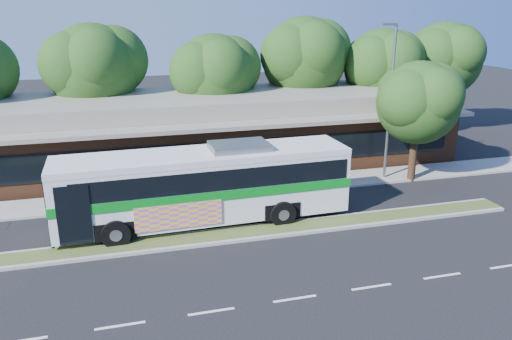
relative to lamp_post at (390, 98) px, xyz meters
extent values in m
plane|color=black|center=(-9.56, -6.00, -4.90)|extent=(120.00, 120.00, 0.00)
cube|color=#3C4B20|center=(-9.56, -5.40, -4.83)|extent=(26.00, 1.10, 0.15)
cube|color=gray|center=(-9.56, 0.40, -4.84)|extent=(44.00, 2.60, 0.12)
cube|color=brown|center=(-9.56, 7.00, -3.30)|extent=(32.00, 10.00, 3.20)
cube|color=gray|center=(-9.56, 7.00, -1.58)|extent=(33.20, 11.20, 0.24)
cube|color=gray|center=(-9.56, 7.00, -0.95)|extent=(30.00, 8.00, 1.00)
cube|color=black|center=(-9.56, 1.97, -3.20)|extent=(30.00, 0.06, 1.60)
cylinder|color=slate|center=(0.04, 0.00, -0.40)|extent=(0.16, 0.16, 9.00)
cube|color=slate|center=(-0.36, 0.00, 4.10)|extent=(0.90, 0.18, 0.14)
cylinder|color=black|center=(-16.56, 10.00, -2.80)|extent=(0.44, 0.44, 4.20)
sphere|color=#183E14|center=(-16.56, 10.00, 1.10)|extent=(6.00, 6.00, 6.00)
sphere|color=#183E14|center=(-15.21, 10.45, 1.58)|extent=(4.68, 4.68, 4.68)
cylinder|color=black|center=(-8.56, 9.00, -3.01)|extent=(0.44, 0.44, 3.78)
sphere|color=#183E14|center=(-8.56, 9.00, 0.56)|extent=(5.60, 5.60, 5.60)
sphere|color=#183E14|center=(-7.30, 9.42, 1.00)|extent=(4.37, 4.37, 4.37)
cylinder|color=black|center=(-1.56, 10.00, -2.70)|extent=(0.44, 0.44, 4.41)
sphere|color=#183E14|center=(-1.56, 10.00, 1.37)|extent=(6.20, 6.20, 6.20)
sphere|color=#183E14|center=(-0.17, 10.46, 1.86)|extent=(4.84, 4.84, 4.84)
cylinder|color=black|center=(4.44, 9.00, -2.97)|extent=(0.44, 0.44, 3.86)
sphere|color=#183E14|center=(4.44, 9.00, 0.70)|extent=(5.80, 5.80, 5.80)
sphere|color=#183E14|center=(5.74, 9.43, 1.16)|extent=(4.52, 4.52, 4.52)
cylinder|color=black|center=(10.44, 10.00, -2.85)|extent=(0.44, 0.44, 4.12)
sphere|color=#183E14|center=(10.44, 10.00, 1.01)|extent=(6.00, 6.00, 6.00)
sphere|color=#183E14|center=(11.79, 10.45, 1.49)|extent=(4.68, 4.68, 4.68)
cube|color=silver|center=(-11.47, -3.60, -2.96)|extent=(13.66, 3.27, 3.12)
cube|color=black|center=(-11.14, -3.59, -2.33)|extent=(12.58, 3.30, 0.94)
cube|color=silver|center=(-11.47, -3.60, -1.53)|extent=(13.68, 3.30, 0.29)
cube|color=#057818|center=(-11.47, -3.60, -3.05)|extent=(13.73, 3.34, 0.43)
cube|color=black|center=(-18.29, -3.79, -2.58)|extent=(0.14, 2.54, 1.94)
cube|color=black|center=(-4.66, -3.41, -2.22)|extent=(0.14, 2.37, 1.25)
cube|color=#D23DA8|center=(-12.90, -5.12, -3.77)|extent=(3.85, 0.17, 1.13)
cube|color=slate|center=(-9.78, -3.55, -1.24)|extent=(2.77, 1.89, 0.34)
cylinder|color=black|center=(-15.62, -5.14, -4.28)|extent=(1.26, 0.44, 1.25)
cylinder|color=black|center=(-15.70, -2.30, -4.28)|extent=(1.26, 0.44, 1.25)
cylinder|color=black|center=(-8.04, -4.92, -4.28)|extent=(1.26, 0.44, 1.25)
cylinder|color=black|center=(-8.12, -2.08, -4.28)|extent=(1.26, 0.44, 1.25)
cylinder|color=black|center=(1.44, -0.70, -3.26)|extent=(0.44, 0.44, 3.28)
sphere|color=#183E14|center=(1.44, -0.70, -0.20)|extent=(4.74, 4.74, 4.74)
sphere|color=#183E14|center=(2.50, -0.34, 0.18)|extent=(3.70, 3.70, 3.70)
camera|label=1|loc=(-14.96, -25.50, 4.87)|focal=35.00mm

